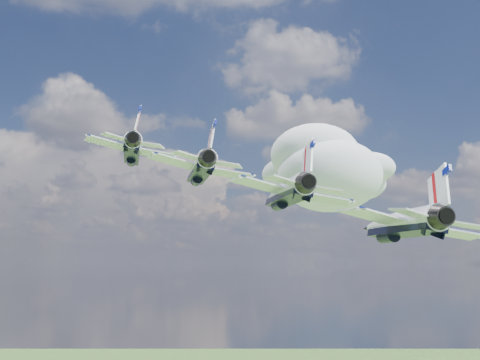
{
  "coord_description": "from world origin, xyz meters",
  "views": [
    {
      "loc": [
        9.21,
        -55.41,
        139.34
      ],
      "look_at": [
        12.7,
        9.32,
        148.45
      ],
      "focal_mm": 45.0,
      "sensor_mm": 36.0,
      "label": 1
    }
  ],
  "objects_px": {
    "jet_2": "(286,192)",
    "jet_3": "(398,223)",
    "jet_1": "(200,169)",
    "jet_0": "(133,151)"
  },
  "relations": [
    {
      "from": "jet_2",
      "to": "jet_3",
      "type": "distance_m",
      "value": 12.81
    },
    {
      "from": "jet_1",
      "to": "jet_3",
      "type": "height_order",
      "value": "jet_1"
    },
    {
      "from": "jet_1",
      "to": "jet_0",
      "type": "bearing_deg",
      "value": 129.19
    },
    {
      "from": "jet_3",
      "to": "jet_0",
      "type": "bearing_deg",
      "value": 129.19
    },
    {
      "from": "jet_0",
      "to": "jet_1",
      "type": "height_order",
      "value": "jet_0"
    },
    {
      "from": "jet_0",
      "to": "jet_1",
      "type": "bearing_deg",
      "value": -50.81
    },
    {
      "from": "jet_2",
      "to": "jet_0",
      "type": "bearing_deg",
      "value": 129.19
    },
    {
      "from": "jet_0",
      "to": "jet_3",
      "type": "relative_size",
      "value": 1.0
    },
    {
      "from": "jet_1",
      "to": "jet_3",
      "type": "relative_size",
      "value": 1.0
    },
    {
      "from": "jet_0",
      "to": "jet_3",
      "type": "bearing_deg",
      "value": -50.81
    }
  ]
}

